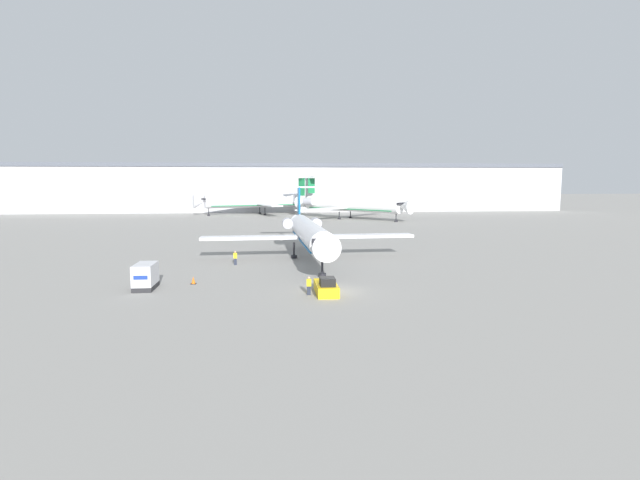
{
  "coord_description": "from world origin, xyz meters",
  "views": [
    {
      "loc": [
        -5.54,
        -43.66,
        10.09
      ],
      "look_at": [
        0.0,
        10.77,
        3.48
      ],
      "focal_mm": 28.0,
      "sensor_mm": 36.0,
      "label": 1
    }
  ],
  "objects_px": {
    "worker_near_tug": "(309,285)",
    "worker_by_wing": "(235,258)",
    "airplane_main": "(309,232)",
    "airplane_parked_far_right": "(348,204)",
    "traffic_cone_left": "(193,280)",
    "airplane_parked_far_left": "(258,201)",
    "pushback_tug": "(326,287)",
    "luggage_cart": "(145,276)"
  },
  "relations": [
    {
      "from": "worker_near_tug",
      "to": "worker_by_wing",
      "type": "xyz_separation_m",
      "value": [
        -7.49,
        16.43,
        0.02
      ]
    },
    {
      "from": "airplane_main",
      "to": "worker_near_tug",
      "type": "height_order",
      "value": "airplane_main"
    },
    {
      "from": "airplane_parked_far_right",
      "to": "worker_by_wing",
      "type": "bearing_deg",
      "value": -109.68
    },
    {
      "from": "traffic_cone_left",
      "to": "airplane_parked_far_left",
      "type": "relative_size",
      "value": 0.02
    },
    {
      "from": "pushback_tug",
      "to": "worker_near_tug",
      "type": "distance_m",
      "value": 1.64
    },
    {
      "from": "luggage_cart",
      "to": "airplane_parked_far_left",
      "type": "height_order",
      "value": "airplane_parked_far_left"
    },
    {
      "from": "airplane_main",
      "to": "traffic_cone_left",
      "type": "relative_size",
      "value": 40.86
    },
    {
      "from": "luggage_cart",
      "to": "worker_near_tug",
      "type": "height_order",
      "value": "luggage_cart"
    },
    {
      "from": "worker_near_tug",
      "to": "traffic_cone_left",
      "type": "height_order",
      "value": "worker_near_tug"
    },
    {
      "from": "airplane_main",
      "to": "luggage_cart",
      "type": "height_order",
      "value": "airplane_main"
    },
    {
      "from": "worker_near_tug",
      "to": "traffic_cone_left",
      "type": "distance_m",
      "value": 12.3
    },
    {
      "from": "luggage_cart",
      "to": "airplane_parked_far_right",
      "type": "relative_size",
      "value": 0.12
    },
    {
      "from": "pushback_tug",
      "to": "traffic_cone_left",
      "type": "height_order",
      "value": "pushback_tug"
    },
    {
      "from": "worker_by_wing",
      "to": "airplane_parked_far_left",
      "type": "height_order",
      "value": "airplane_parked_far_left"
    },
    {
      "from": "airplane_main",
      "to": "airplane_parked_far_right",
      "type": "xyz_separation_m",
      "value": [
        15.46,
        65.1,
        0.34
      ]
    },
    {
      "from": "airplane_main",
      "to": "airplane_parked_far_right",
      "type": "bearing_deg",
      "value": 76.64
    },
    {
      "from": "luggage_cart",
      "to": "worker_near_tug",
      "type": "relative_size",
      "value": 2.16
    },
    {
      "from": "worker_near_tug",
      "to": "worker_by_wing",
      "type": "height_order",
      "value": "worker_by_wing"
    },
    {
      "from": "luggage_cart",
      "to": "airplane_parked_far_left",
      "type": "xyz_separation_m",
      "value": [
        8.33,
        100.29,
        2.86
      ]
    },
    {
      "from": "luggage_cart",
      "to": "worker_near_tug",
      "type": "bearing_deg",
      "value": -14.88
    },
    {
      "from": "pushback_tug",
      "to": "airplane_parked_far_right",
      "type": "distance_m",
      "value": 86.2
    },
    {
      "from": "airplane_main",
      "to": "luggage_cart",
      "type": "bearing_deg",
      "value": -135.87
    },
    {
      "from": "traffic_cone_left",
      "to": "luggage_cart",
      "type": "bearing_deg",
      "value": -155.86
    },
    {
      "from": "pushback_tug",
      "to": "traffic_cone_left",
      "type": "xyz_separation_m",
      "value": [
        -12.43,
        5.43,
        -0.24
      ]
    },
    {
      "from": "luggage_cart",
      "to": "airplane_parked_far_left",
      "type": "distance_m",
      "value": 100.67
    },
    {
      "from": "pushback_tug",
      "to": "worker_near_tug",
      "type": "xyz_separation_m",
      "value": [
        -1.58,
        -0.36,
        0.27
      ]
    },
    {
      "from": "worker_near_tug",
      "to": "luggage_cart",
      "type": "bearing_deg",
      "value": 165.12
    },
    {
      "from": "worker_near_tug",
      "to": "airplane_main",
      "type": "bearing_deg",
      "value": 85.38
    },
    {
      "from": "pushback_tug",
      "to": "airplane_parked_far_left",
      "type": "distance_m",
      "value": 104.27
    },
    {
      "from": "pushback_tug",
      "to": "worker_near_tug",
      "type": "relative_size",
      "value": 2.81
    },
    {
      "from": "luggage_cart",
      "to": "traffic_cone_left",
      "type": "relative_size",
      "value": 4.86
    },
    {
      "from": "pushback_tug",
      "to": "airplane_parked_far_left",
      "type": "xyz_separation_m",
      "value": [
        -8.17,
        103.89,
        3.46
      ]
    },
    {
      "from": "pushback_tug",
      "to": "airplane_parked_far_right",
      "type": "height_order",
      "value": "airplane_parked_far_right"
    },
    {
      "from": "pushback_tug",
      "to": "worker_by_wing",
      "type": "height_order",
      "value": "worker_by_wing"
    },
    {
      "from": "luggage_cart",
      "to": "traffic_cone_left",
      "type": "height_order",
      "value": "luggage_cart"
    },
    {
      "from": "worker_near_tug",
      "to": "traffic_cone_left",
      "type": "xyz_separation_m",
      "value": [
        -10.85,
        5.79,
        -0.51
      ]
    },
    {
      "from": "pushback_tug",
      "to": "luggage_cart",
      "type": "height_order",
      "value": "luggage_cart"
    },
    {
      "from": "worker_near_tug",
      "to": "pushback_tug",
      "type": "bearing_deg",
      "value": 12.67
    },
    {
      "from": "traffic_cone_left",
      "to": "airplane_parked_far_left",
      "type": "distance_m",
      "value": 98.63
    },
    {
      "from": "luggage_cart",
      "to": "worker_by_wing",
      "type": "distance_m",
      "value": 14.51
    },
    {
      "from": "worker_by_wing",
      "to": "pushback_tug",
      "type": "bearing_deg",
      "value": -60.56
    },
    {
      "from": "traffic_cone_left",
      "to": "pushback_tug",
      "type": "bearing_deg",
      "value": -23.61
    }
  ]
}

